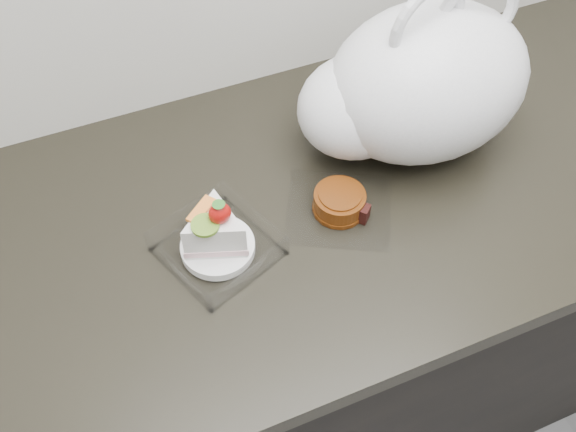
{
  "coord_description": "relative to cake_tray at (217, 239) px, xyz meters",
  "views": [
    {
      "loc": [
        -0.37,
        1.1,
        1.7
      ],
      "look_at": [
        -0.15,
        1.64,
        0.94
      ],
      "focal_mm": 40.0,
      "sensor_mm": 36.0,
      "label": 1
    }
  ],
  "objects": [
    {
      "name": "counter",
      "position": [
        0.26,
        0.04,
        -0.48
      ],
      "size": [
        2.04,
        0.64,
        0.9
      ],
      "color": "black",
      "rests_on": "ground"
    },
    {
      "name": "mooncake_wrap",
      "position": [
        0.2,
        0.0,
        -0.02
      ],
      "size": [
        0.22,
        0.21,
        0.04
      ],
      "rotation": [
        0.0,
        0.0,
        -0.31
      ],
      "color": "white",
      "rests_on": "counter"
    },
    {
      "name": "plastic_bag",
      "position": [
        0.37,
        0.1,
        0.09
      ],
      "size": [
        0.39,
        0.27,
        0.31
      ],
      "rotation": [
        0.0,
        0.0,
        0.04
      ],
      "color": "white",
      "rests_on": "counter"
    },
    {
      "name": "cake_tray",
      "position": [
        0.0,
        0.0,
        0.0
      ],
      "size": [
        0.2,
        0.2,
        0.12
      ],
      "rotation": [
        0.0,
        0.0,
        0.36
      ],
      "color": "white",
      "rests_on": "counter"
    }
  ]
}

